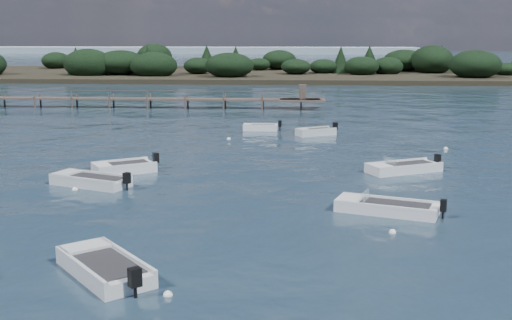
# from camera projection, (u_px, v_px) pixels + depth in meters

# --- Properties ---
(ground) EXTENTS (400.00, 400.00, 0.00)m
(ground) POSITION_uv_depth(u_px,v_px,m) (271.00, 98.00, 82.97)
(ground) COLOR #162633
(ground) RESTS_ON ground
(dinghy_mid_white_b) EXTENTS (4.88, 3.55, 1.23)m
(dinghy_mid_white_b) POSITION_uv_depth(u_px,v_px,m) (403.00, 169.00, 39.12)
(dinghy_mid_white_b) COLOR silver
(dinghy_mid_white_b) RESTS_ON ground
(tender_far_white) EXTENTS (3.31, 1.20, 1.14)m
(tender_far_white) POSITION_uv_depth(u_px,v_px,m) (261.00, 129.00, 55.55)
(tender_far_white) COLOR silver
(tender_far_white) RESTS_ON ground
(dinghy_extra_b) EXTENTS (4.30, 4.61, 1.29)m
(dinghy_extra_b) POSITION_uv_depth(u_px,v_px,m) (104.00, 270.00, 22.55)
(dinghy_extra_b) COLOR silver
(dinghy_extra_b) RESTS_ON ground
(dinghy_extra_a) EXTENTS (4.06, 3.52, 1.29)m
(dinghy_extra_a) POSITION_uv_depth(u_px,v_px,m) (124.00, 169.00, 39.04)
(dinghy_extra_a) COLOR silver
(dinghy_extra_a) RESTS_ON ground
(dinghy_mid_grey) EXTENTS (4.90, 3.26, 1.23)m
(dinghy_mid_grey) POSITION_uv_depth(u_px,v_px,m) (91.00, 183.00, 35.67)
(dinghy_mid_grey) COLOR silver
(dinghy_mid_grey) RESTS_ON ground
(dinghy_mid_white_a) EXTENTS (5.13, 3.22, 1.19)m
(dinghy_mid_white_a) POSITION_uv_depth(u_px,v_px,m) (386.00, 209.00, 30.37)
(dinghy_mid_white_a) COLOR silver
(dinghy_mid_white_a) RESTS_ON ground
(tender_far_grey_b) EXTENTS (3.59, 2.65, 1.24)m
(tender_far_grey_b) POSITION_uv_depth(u_px,v_px,m) (316.00, 133.00, 52.94)
(tender_far_grey_b) COLOR silver
(tender_far_grey_b) RESTS_ON ground
(buoy_a) EXTENTS (0.32, 0.32, 0.32)m
(buoy_a) POSITION_uv_depth(u_px,v_px,m) (168.00, 295.00, 20.83)
(buoy_a) COLOR white
(buoy_a) RESTS_ON ground
(buoy_b) EXTENTS (0.32, 0.32, 0.32)m
(buoy_b) POSITION_uv_depth(u_px,v_px,m) (392.00, 233.00, 27.30)
(buoy_b) COLOR white
(buoy_b) RESTS_ON ground
(buoy_c) EXTENTS (0.32, 0.32, 0.32)m
(buoy_c) POSITION_uv_depth(u_px,v_px,m) (75.00, 190.00, 34.69)
(buoy_c) COLOR white
(buoy_c) RESTS_ON ground
(buoy_e) EXTENTS (0.32, 0.32, 0.32)m
(buoy_e) POSITION_uv_depth(u_px,v_px,m) (229.00, 139.00, 51.01)
(buoy_e) COLOR white
(buoy_e) RESTS_ON ground
(buoy_extra_a) EXTENTS (0.32, 0.32, 0.32)m
(buoy_extra_a) POSITION_uv_depth(u_px,v_px,m) (446.00, 149.00, 46.81)
(buoy_extra_a) COLOR white
(buoy_extra_a) RESTS_ON ground
(jetty) EXTENTS (64.50, 3.20, 3.40)m
(jetty) POSITION_uv_depth(u_px,v_px,m) (74.00, 99.00, 72.36)
(jetty) COLOR #4F423A
(jetty) RESTS_ON ground
(far_headland) EXTENTS (190.00, 40.00, 5.80)m
(far_headland) POSITION_uv_depth(u_px,v_px,m) (412.00, 67.00, 120.19)
(far_headland) COLOR black
(far_headland) RESTS_ON ground
(distant_haze) EXTENTS (280.00, 20.00, 2.40)m
(distant_haze) POSITION_uv_depth(u_px,v_px,m) (62.00, 53.00, 254.84)
(distant_haze) COLOR #8396A2
(distant_haze) RESTS_ON ground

